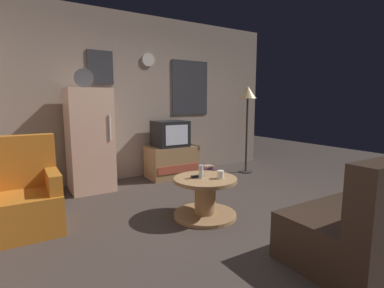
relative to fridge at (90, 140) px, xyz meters
The scene contains 13 objects.
ground_plane 2.38m from the fridge, 63.17° to the right, with size 12.00×12.00×0.00m, color #3D332D.
wall_with_art 1.28m from the fridge, 22.73° to the left, with size 5.20×0.12×2.76m.
fridge is the anchor object (origin of this frame).
tv_stand 1.46m from the fridge, ahead, with size 0.84×0.53×0.55m.
crt_tv 1.35m from the fridge, ahead, with size 0.54×0.51×0.44m.
standing_lamp 2.81m from the fridge, ahead, with size 0.32×0.32×1.59m.
coffee_table 2.02m from the fridge, 63.19° to the right, with size 0.72×0.72×0.46m.
wine_glass 1.93m from the fridge, 64.23° to the right, with size 0.05×0.05×0.15m, color silver.
mug_ceramic_white 2.13m from the fridge, 61.42° to the right, with size 0.08×0.08×0.09m, color silver.
remote_control 1.88m from the fridge, 63.78° to the right, with size 0.15×0.04×0.02m, color black.
armchair 1.45m from the fridge, 130.25° to the right, with size 0.68×0.68×0.96m.
couch 3.68m from the fridge, 61.98° to the right, with size 1.70×0.80×0.92m.
book_stack 2.19m from the fridge, ahead, with size 0.22×0.18×0.14m.
Camera 1 is at (-1.92, -2.37, 1.31)m, focal length 27.07 mm.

